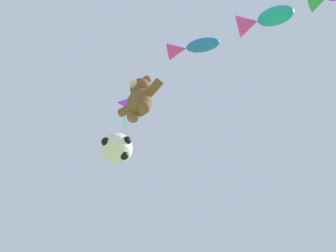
# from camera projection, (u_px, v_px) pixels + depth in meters

# --- Properties ---
(teddy_bear_kite) EXTENTS (1.96, 0.86, 1.99)m
(teddy_bear_kite) POSITION_uv_depth(u_px,v_px,m) (140.00, 98.00, 12.28)
(teddy_bear_kite) COLOR brown
(soccer_ball_kite) EXTENTS (1.04, 1.04, 0.96)m
(soccer_ball_kite) POSITION_uv_depth(u_px,v_px,m) (117.00, 148.00, 11.20)
(soccer_ball_kite) COLOR white
(fish_kite_cobalt) EXTENTS (2.06, 1.59, 0.69)m
(fish_kite_cobalt) POSITION_uv_depth(u_px,v_px,m) (190.00, 47.00, 14.57)
(fish_kite_cobalt) COLOR blue
(fish_kite_teal) EXTENTS (2.22, 1.62, 0.89)m
(fish_kite_teal) POSITION_uv_depth(u_px,v_px,m) (262.00, 20.00, 13.91)
(fish_kite_teal) COLOR #19ADB2
(diamond_kite) EXTENTS (0.62, 0.77, 2.33)m
(diamond_kite) POSITION_uv_depth(u_px,v_px,m) (128.00, 106.00, 16.09)
(diamond_kite) COLOR purple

